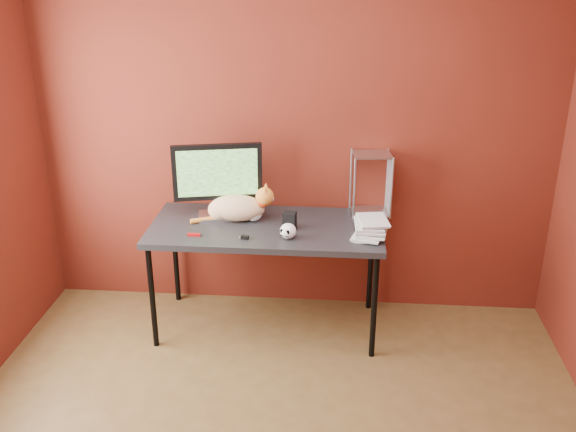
# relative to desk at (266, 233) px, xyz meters

# --- Properties ---
(room) EXTENTS (3.52, 3.52, 2.61)m
(room) POSITION_rel_desk_xyz_m (0.15, -1.37, 0.75)
(room) COLOR #533B1C
(room) RESTS_ON ground
(desk) EXTENTS (1.50, 0.70, 0.75)m
(desk) POSITION_rel_desk_xyz_m (0.00, 0.00, 0.00)
(desk) COLOR black
(desk) RESTS_ON ground
(monitor) EXTENTS (0.57, 0.24, 0.50)m
(monitor) POSITION_rel_desk_xyz_m (-0.33, 0.12, 0.33)
(monitor) COLOR #AAAAAE
(monitor) RESTS_ON desk
(cat) EXTENTS (0.54, 0.20, 0.26)m
(cat) POSITION_rel_desk_xyz_m (-0.20, 0.08, 0.14)
(cat) COLOR #C7732A
(cat) RESTS_ON desk
(skull_mug) EXTENTS (0.10, 0.11, 0.10)m
(skull_mug) POSITION_rel_desk_xyz_m (0.16, -0.19, 0.10)
(skull_mug) COLOR white
(skull_mug) RESTS_ON desk
(speaker) EXTENTS (0.10, 0.10, 0.11)m
(speaker) POSITION_rel_desk_xyz_m (0.15, -0.04, 0.10)
(speaker) COLOR black
(speaker) RESTS_ON desk
(book_stack) EXTENTS (0.23, 0.28, 1.20)m
(book_stack) POSITION_rel_desk_xyz_m (0.58, -0.09, 0.65)
(book_stack) COLOR beige
(book_stack) RESTS_ON desk
(wire_rack) EXTENTS (0.27, 0.23, 0.42)m
(wire_rack) POSITION_rel_desk_xyz_m (0.67, 0.27, 0.26)
(wire_rack) COLOR #AAAAAE
(wire_rack) RESTS_ON desk
(pocket_knife) EXTENTS (0.08, 0.02, 0.02)m
(pocket_knife) POSITION_rel_desk_xyz_m (-0.43, -0.20, 0.06)
(pocket_knife) COLOR #9D0C0D
(pocket_knife) RESTS_ON desk
(black_gadget) EXTENTS (0.05, 0.04, 0.02)m
(black_gadget) POSITION_rel_desk_xyz_m (-0.11, -0.22, 0.06)
(black_gadget) COLOR black
(black_gadget) RESTS_ON desk
(washer) EXTENTS (0.04, 0.04, 0.00)m
(washer) POSITION_rel_desk_xyz_m (-0.13, -0.19, 0.05)
(washer) COLOR #AAAAAE
(washer) RESTS_ON desk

